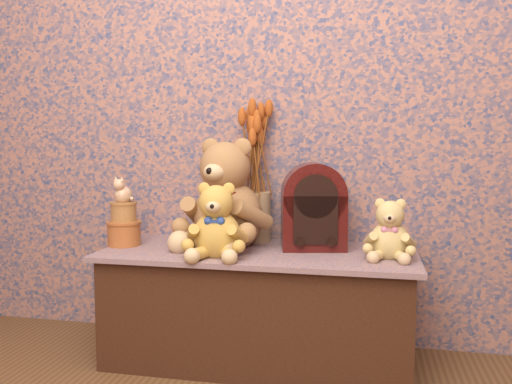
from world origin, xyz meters
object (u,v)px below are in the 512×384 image
at_px(cathedral_radio, 313,206).
at_px(biscuit_tin_lower, 124,234).
at_px(teddy_medium, 217,217).
at_px(teddy_large, 228,188).
at_px(cat_figurine, 123,189).
at_px(ceramic_vase, 256,217).
at_px(teddy_small, 390,226).

relative_size(cathedral_radio, biscuit_tin_lower, 2.56).
bearing_deg(cathedral_radio, teddy_medium, -159.36).
bearing_deg(teddy_large, biscuit_tin_lower, -154.49).
height_order(cathedral_radio, biscuit_tin_lower, cathedral_radio).
height_order(biscuit_tin_lower, cat_figurine, cat_figurine).
height_order(teddy_medium, cathedral_radio, cathedral_radio).
relative_size(teddy_medium, ceramic_vase, 1.39).
distance_m(teddy_medium, biscuit_tin_lower, 0.47).
bearing_deg(teddy_large, teddy_medium, -72.26).
relative_size(teddy_large, teddy_small, 2.00).
height_order(ceramic_vase, biscuit_tin_lower, ceramic_vase).
height_order(teddy_medium, biscuit_tin_lower, teddy_medium).
distance_m(ceramic_vase, cat_figurine, 0.58).
xyz_separation_m(teddy_medium, biscuit_tin_lower, (-0.44, 0.12, -0.10)).
height_order(teddy_large, ceramic_vase, teddy_large).
relative_size(biscuit_tin_lower, cat_figurine, 1.22).
bearing_deg(teddy_small, cathedral_radio, 161.97).
bearing_deg(cathedral_radio, biscuit_tin_lower, 175.32).
bearing_deg(teddy_small, cat_figurine, -177.36).
bearing_deg(teddy_medium, cathedral_radio, 27.79).
height_order(cathedral_radio, ceramic_vase, cathedral_radio).
xyz_separation_m(teddy_medium, teddy_small, (0.64, 0.10, -0.03)).
relative_size(teddy_small, biscuit_tin_lower, 1.76).
bearing_deg(ceramic_vase, biscuit_tin_lower, -158.74).
xyz_separation_m(cathedral_radio, biscuit_tin_lower, (-0.78, -0.10, -0.13)).
height_order(teddy_medium, teddy_small, teddy_medium).
bearing_deg(cat_figurine, ceramic_vase, 32.41).
bearing_deg(teddy_small, teddy_large, 174.81).
bearing_deg(cathedral_radio, ceramic_vase, 146.61).
height_order(teddy_large, teddy_small, teddy_large).
distance_m(ceramic_vase, biscuit_tin_lower, 0.56).
bearing_deg(teddy_medium, teddy_large, 88.29).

